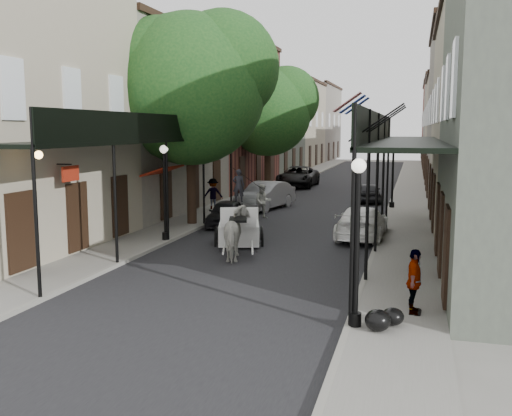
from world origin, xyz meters
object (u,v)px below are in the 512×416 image
Objects in this scene: tree_near at (200,83)px; pedestrian_sidewalk_left at (213,194)px; pedestrian_walking at (263,201)px; car_right_far at (369,192)px; carriage at (239,213)px; lamppost_right_near at (357,240)px; car_left_mid at (265,196)px; car_right_near at (362,222)px; tree_far at (273,108)px; lamppost_right_far at (393,173)px; pedestrian_sidewalk_right at (414,282)px; horse at (238,233)px; lamppost_left at (165,191)px; car_left_near at (226,213)px; car_left_far at (298,177)px.

tree_near reaches higher than pedestrian_sidewalk_left.
pedestrian_walking reaches higher than car_right_far.
carriage reaches higher than pedestrian_walking.
lamppost_right_near is 0.80× the size of car_left_mid.
lamppost_right_near is 0.82× the size of car_right_near.
tree_far is at bearing 83.05° from carriage.
pedestrian_sidewalk_left is at bearing -160.84° from lamppost_right_far.
pedestrian_sidewalk_right reaches higher than car_right_near.
horse is at bearing 91.90° from pedestrian_sidewalk_left.
car_left_near is (1.04, 4.38, -1.46)m from lamppost_left.
lamppost_left is at bearing 135.71° from lamppost_right_near.
pedestrian_sidewalk_right is (5.86, -4.88, -0.00)m from horse.
tree_far is 5.55× the size of pedestrian_sidewalk_right.
horse is 7.63m from pedestrian_sidewalk_right.
car_right_near is 1.28× the size of car_right_far.
car_left_mid is at bearing -79.20° from tree_far.
tree_far is 1.51× the size of car_left_far.
pedestrian_sidewalk_right is at bearing 123.65° from horse.
car_left_mid is at bearing 33.40° from car_right_far.
tree_near is 7.26m from pedestrian_sidewalk_left.
carriage is 0.66× the size of car_right_near.
tree_near is 6.66m from pedestrian_walking.
lamppost_right_far is at bearing 55.65° from lamppost_left.
horse is 9.01m from pedestrian_walking.
tree_far is 1.90× the size of car_right_near.
lamppost_left is at bearing 58.62° from pedestrian_sidewalk_right.
car_left_near is 18.53m from car_left_far.
lamppost_right_far is 7.17m from car_left_mid.
carriage is 10.07m from pedestrian_sidewalk_right.
pedestrian_walking is 0.49× the size of car_left_near.
carriage is 0.65× the size of car_left_mid.
car_right_far is (5.33, 4.61, -0.16)m from car_left_mid.
tree_far reaches higher than carriage.
car_left_far is (-0.36, 18.53, 0.20)m from car_left_near.
tree_far is 1.86× the size of car_left_mid.
tree_near reaches higher than tree_far.
lamppost_right_far reaches higher than car_right_far.
car_right_near is at bearing -63.71° from tree_far.
car_left_mid is (0.33, 5.85, 0.17)m from car_left_near.
tree_near is 2.72× the size of car_right_far.
carriage reaches higher than pedestrian_sidewalk_left.
lamppost_right_near is 19.51m from car_left_mid.
tree_near is 14.02m from tree_far.
carriage is 5.10m from car_right_near.
car_right_far is (5.66, 10.46, 0.01)m from car_left_near.
car_left_mid is at bearing 110.54° from lamppost_right_near.
lamppost_left is (0.10, -4.18, -4.44)m from tree_near.
horse is at bearing -73.88° from car_left_near.
pedestrian_sidewalk_right is at bearing -69.00° from tree_far.
lamppost_left and lamppost_right_far have the same top height.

